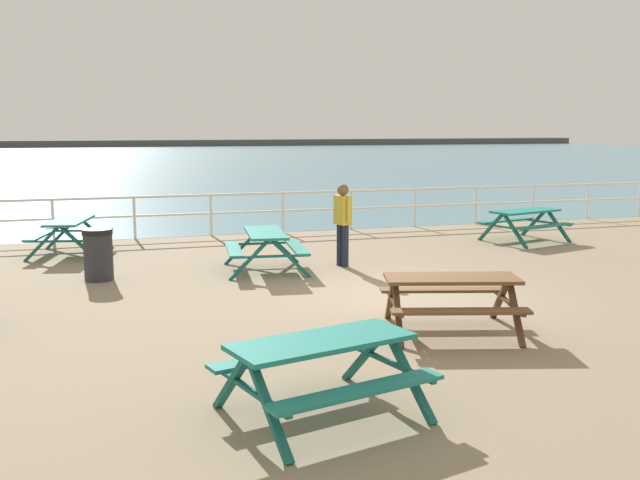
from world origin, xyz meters
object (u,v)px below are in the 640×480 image
object	(u,v)px
litter_bin	(98,254)
picnic_table_near_right	(70,228)
picnic_table_near_left	(451,290)
visitor	(343,220)
picnic_table_far_left	(322,358)
picnic_table_seaward	(525,218)
picnic_table_far_right	(265,241)

from	to	relation	value
litter_bin	picnic_table_near_right	bearing A→B (deg)	100.65
picnic_table_near_left	visitor	distance (m)	4.96
picnic_table_near_left	picnic_table_far_left	xyz separation A→B (m)	(-2.57, -2.26, 0.00)
picnic_table_near_left	litter_bin	bearing A→B (deg)	148.48
visitor	litter_bin	xyz separation A→B (m)	(-4.72, 0.05, -0.47)
picnic_table_near_right	visitor	size ratio (longest dim) A/B	1.26
picnic_table_far_left	picnic_table_seaward	xyz separation A→B (m)	(8.03, 8.88, 0.00)
picnic_table_far_left	picnic_table_far_right	world-z (taller)	same
picnic_table_near_right	picnic_table_far_right	size ratio (longest dim) A/B	1.06
visitor	picnic_table_near_left	bearing A→B (deg)	72.77
picnic_table_seaward	litter_bin	size ratio (longest dim) A/B	2.26
picnic_table_far_left	picnic_table_near_left	bearing A→B (deg)	26.95
picnic_table_far_right	picnic_table_seaward	bearing A→B (deg)	-69.50
picnic_table_near_right	picnic_table_seaward	xyz separation A→B (m)	(10.59, -1.37, 0.00)
visitor	picnic_table_far_left	bearing A→B (deg)	53.82
picnic_table_near_right	picnic_table_seaward	world-z (taller)	same
picnic_table_far_left	picnic_table_seaward	bearing A→B (deg)	33.49
picnic_table_near_right	picnic_table_far_right	world-z (taller)	same
picnic_table_seaward	picnic_table_near_left	bearing A→B (deg)	-145.49
picnic_table_near_left	picnic_table_near_right	size ratio (longest dim) A/B	1.02
picnic_table_far_right	litter_bin	bearing A→B (deg)	96.08
picnic_table_far_left	litter_bin	size ratio (longest dim) A/B	2.23
picnic_table_far_right	picnic_table_near_right	bearing A→B (deg)	57.39
litter_bin	picnic_table_near_left	bearing A→B (deg)	-47.58
visitor	picnic_table_near_right	bearing A→B (deg)	-45.51
picnic_table_far_left	picnic_table_far_right	xyz separation A→B (m)	(1.13, 7.22, 0.00)
picnic_table_near_right	litter_bin	bearing A→B (deg)	-156.23
picnic_table_near_left	visitor	bearing A→B (deg)	104.35
picnic_table_seaward	litter_bin	bearing A→B (deg)	173.22
picnic_table_near_right	visitor	world-z (taller)	visitor
picnic_table_far_right	visitor	xyz separation A→B (m)	(1.59, -0.01, 0.36)
picnic_table_near_left	picnic_table_near_right	distance (m)	9.50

